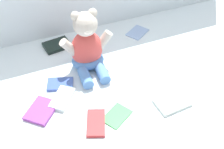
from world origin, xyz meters
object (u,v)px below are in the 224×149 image
Objects in this scene: book_case_0 at (41,111)px; book_case_1 at (62,99)px; book_case_4 at (117,115)px; teddy_bear at (87,48)px; book_case_2 at (172,102)px; book_case_7 at (57,45)px; book_case_8 at (165,76)px; book_case_6 at (137,32)px; book_case_3 at (96,123)px; book_case_11 at (60,84)px.

book_case_1 reaches higher than book_case_0.
teddy_bear is at bearing -29.77° from book_case_4.
book_case_7 is at bearing 27.61° from book_case_2.
book_case_7 is 0.55m from book_case_8.
teddy_bear is 2.31× the size of book_case_1.
book_case_6 is at bearing -100.22° from book_case_8.
book_case_6 is at bearing 76.22° from book_case_7.
book_case_7 is at bearing 112.58° from book_case_3.
book_case_7 is (-0.01, 0.52, 0.00)m from book_case_3.
book_case_6 is 0.52m from book_case_11.
book_case_4 is at bearing -3.72° from book_case_1.
book_case_0 is (-0.26, -0.19, -0.10)m from teddy_bear.
book_case_0 is 1.12× the size of book_case_4.
book_case_3 is at bearing 4.41° from book_case_0.
book_case_2 is at bearing -127.13° from book_case_4.
book_case_6 is at bearing 134.15° from book_case_11.
book_case_6 is 0.35m from book_case_8.
book_case_11 is at bearing -97.09° from book_case_6.
teddy_bear is 2.57× the size of book_case_4.
book_case_0 is 0.42m from book_case_7.
book_case_11 is (-0.44, 0.12, 0.00)m from book_case_8.
book_case_0 is 0.16m from book_case_11.
book_case_1 reaches higher than book_case_4.
book_case_2 reaches higher than book_case_8.
teddy_bear is 0.19m from book_case_11.
book_case_0 is 1.11× the size of book_case_6.
book_case_3 is 0.99× the size of book_case_8.
book_case_3 is at bearing -72.50° from book_case_6.
book_case_7 is (-0.42, 0.05, 0.00)m from book_case_6.
book_case_2 is at bearing 74.16° from book_case_11.
book_case_3 is (0.18, -0.14, -0.00)m from book_case_0.
book_case_3 is at bearing 82.40° from book_case_2.
book_case_8 is at bearing -23.76° from book_case_2.
book_case_8 is (0.05, 0.15, -0.00)m from book_case_2.
book_case_2 is at bearing 14.49° from book_case_1.
teddy_bear is 2.18× the size of book_case_2.
book_case_7 reaches higher than book_case_2.
teddy_bear is 0.24m from book_case_7.
book_case_7 is at bearing 117.91° from book_case_1.
book_case_4 is at bearing 79.70° from book_case_2.
book_case_6 is (0.49, 0.31, -0.00)m from book_case_1.
book_case_11 is (-0.16, 0.25, 0.00)m from book_case_4.
book_case_0 is at bearing -23.67° from book_case_11.
book_case_2 is at bearing 24.64° from book_case_0.
book_case_7 is (-0.33, 0.54, 0.00)m from book_case_2.
book_case_2 is (0.50, -0.16, -0.00)m from book_case_0.
book_case_6 is 0.88× the size of book_case_8.
teddy_bear reaches higher than book_case_2.
book_case_7 is 0.98× the size of book_case_8.
book_case_3 and book_case_11 have the same top height.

